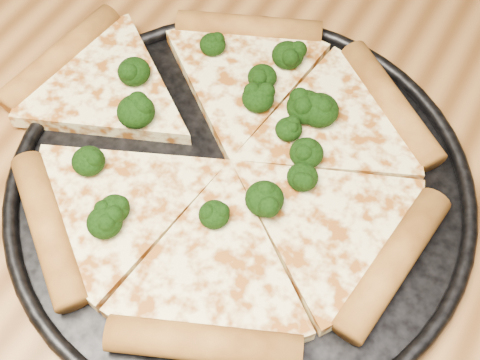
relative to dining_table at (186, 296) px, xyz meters
The scene contains 4 objects.
dining_table is the anchor object (origin of this frame).
pizza_pan 0.13m from the dining_table, 80.31° to the left, with size 0.40×0.40×0.02m.
pizza 0.14m from the dining_table, 96.28° to the left, with size 0.40×0.38×0.03m.
broccoli_florets 0.17m from the dining_table, 98.42° to the left, with size 0.22×0.26×0.03m.
Camera 1 is at (0.16, -0.17, 1.23)m, focal length 47.94 mm.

